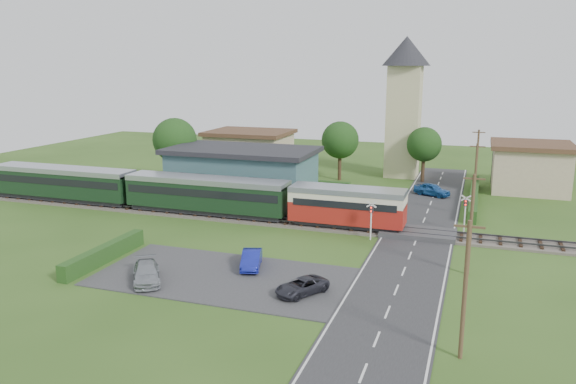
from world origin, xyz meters
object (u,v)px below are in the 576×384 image
(house_east, at_px, (530,167))
(car_on_road, at_px, (432,189))
(crossing_signal_near, at_px, (371,215))
(car_park_dark, at_px, (302,286))
(equipment_hut, at_px, (150,186))
(crossing_signal_far, at_px, (465,208))
(station_building, at_px, (242,172))
(car_park_blue, at_px, (251,259))
(pedestrian_far, at_px, (154,190))
(train, at_px, (177,191))
(car_park_silver, at_px, (146,273))
(church_tower, at_px, (405,96))
(house_west, at_px, (250,151))
(pedestrian_near, at_px, (282,202))

(house_east, height_order, car_on_road, house_east)
(house_east, height_order, crossing_signal_near, house_east)
(car_park_dark, bearing_deg, equipment_hut, 172.34)
(crossing_signal_near, relative_size, crossing_signal_far, 1.00)
(station_building, distance_m, crossing_signal_far, 24.51)
(crossing_signal_far, bearing_deg, house_east, 71.92)
(car_park_blue, bearing_deg, equipment_hut, 122.57)
(car_park_dark, distance_m, pedestrian_far, 28.73)
(train, height_order, car_park_silver, train)
(station_building, height_order, crossing_signal_near, station_building)
(car_park_dark, relative_size, pedestrian_far, 2.01)
(house_east, bearing_deg, equipment_hut, -153.68)
(crossing_signal_near, relative_size, car_park_blue, 0.89)
(church_tower, relative_size, car_park_dark, 4.90)
(house_west, distance_m, house_east, 35.01)
(train, height_order, car_park_dark, train)
(train, distance_m, car_on_road, 27.60)
(church_tower, xyz_separation_m, car_park_dark, (-0.50, -41.14, -9.65))
(crossing_signal_far, relative_size, car_park_silver, 0.79)
(car_park_dark, bearing_deg, car_park_blue, 176.49)
(church_tower, relative_size, car_park_blue, 4.80)
(station_building, relative_size, pedestrian_near, 10.46)
(car_park_dark, bearing_deg, pedestrian_far, 171.74)
(crossing_signal_near, bearing_deg, house_east, 60.87)
(train, relative_size, car_park_dark, 12.03)
(crossing_signal_near, height_order, car_park_blue, crossing_signal_near)
(car_park_blue, bearing_deg, station_building, 97.85)
(crossing_signal_near, distance_m, car_park_dark, 12.97)
(station_building, xyz_separation_m, car_on_road, (19.79, 6.60, -1.96))
(equipment_hut, height_order, crossing_signal_near, crossing_signal_near)
(equipment_hut, distance_m, pedestrian_far, 0.59)
(equipment_hut, distance_m, pedestrian_near, 14.73)
(crossing_signal_far, distance_m, car_park_silver, 27.13)
(crossing_signal_near, height_order, crossing_signal_far, same)
(car_park_silver, xyz_separation_m, pedestrian_near, (2.53, 19.47, 0.53))
(crossing_signal_far, height_order, car_on_road, crossing_signal_far)
(house_west, bearing_deg, pedestrian_far, -97.41)
(church_tower, distance_m, crossing_signal_far, 26.39)
(equipment_hut, xyz_separation_m, crossing_signal_far, (31.60, -0.81, 0.39))
(church_tower, bearing_deg, house_east, -14.93)
(crossing_signal_far, bearing_deg, crossing_signal_near, -146.31)
(house_west, xyz_separation_m, house_east, (35.00, -1.00, 0.00))
(station_building, height_order, car_park_dark, station_building)
(station_building, xyz_separation_m, house_west, (-5.00, 14.01, 0.10))
(equipment_hut, relative_size, house_west, 0.24)
(crossing_signal_far, bearing_deg, pedestrian_far, 178.44)
(house_west, distance_m, crossing_signal_near, 33.22)
(train, relative_size, church_tower, 2.45)
(car_on_road, bearing_deg, train, 148.81)
(crossing_signal_near, xyz_separation_m, pedestrian_near, (-9.68, 5.38, -0.93))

